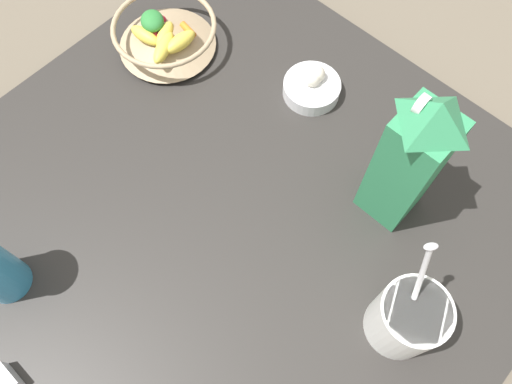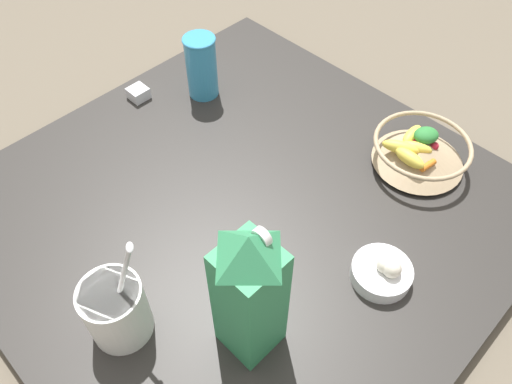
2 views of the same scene
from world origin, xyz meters
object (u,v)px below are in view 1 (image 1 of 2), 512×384
spice_jar (1,384)px  garlic_bowl (312,87)px  yogurt_tub (408,318)px  milk_carton (410,161)px  fruit_bowl (165,35)px

spice_jar → garlic_bowl: 0.74m
spice_jar → yogurt_tub: bearing=141.1°
milk_carton → garlic_bowl: milk_carton is taller
yogurt_tub → spice_jar: 0.62m
milk_carton → garlic_bowl: size_ratio=2.68×
fruit_bowl → yogurt_tub: size_ratio=0.87×
milk_carton → spice_jar: size_ratio=6.71×
milk_carton → spice_jar: (0.65, -0.24, -0.14)m
fruit_bowl → garlic_bowl: 0.32m
milk_carton → fruit_bowl: bearing=-87.1°
milk_carton → spice_jar: milk_carton is taller
garlic_bowl → yogurt_tub: bearing=56.9°
fruit_bowl → milk_carton: 0.56m
milk_carton → yogurt_tub: (0.17, 0.14, -0.08)m
milk_carton → yogurt_tub: bearing=40.5°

